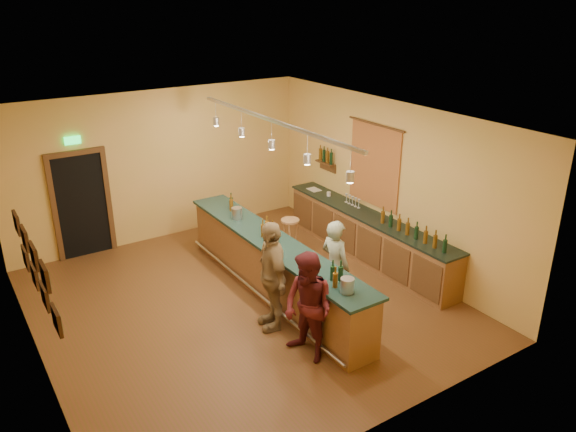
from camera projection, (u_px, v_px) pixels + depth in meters
floor at (243, 303)px, 9.74m from camera, size 7.00×7.00×0.00m
ceiling at (236, 121)px, 8.54m from camera, size 6.50×7.00×0.02m
wall_back at (160, 166)px, 11.86m from camera, size 6.50×0.02×3.20m
wall_front at (386, 315)px, 6.42m from camera, size 6.50×0.02×3.20m
wall_left at (26, 269)px, 7.49m from camera, size 0.02×7.00×3.20m
wall_right at (388, 183)px, 10.79m from camera, size 0.02×7.00×3.20m
doorway at (81, 203)px, 11.15m from camera, size 1.15×0.09×2.48m
tapestry at (374, 166)px, 10.99m from camera, size 0.03×1.40×1.60m
bottle_shelf at (326, 158)px, 12.20m from camera, size 0.17×0.55×0.54m
picture_grid at (35, 266)px, 6.80m from camera, size 0.06×2.20×0.70m
back_counter at (368, 236)px, 11.20m from camera, size 0.60×4.55×1.27m
tasting_bar at (273, 263)px, 9.83m from camera, size 0.73×5.10×1.38m
pendant_track at (271, 130)px, 8.94m from camera, size 0.11×4.60×0.50m
bartender at (335, 266)px, 9.29m from camera, size 0.47×0.64×1.62m
customer_a at (308, 308)px, 8.02m from camera, size 0.76×0.91×1.68m
customer_b at (272, 275)px, 8.77m from camera, size 0.70×1.14×1.82m
bar_stool at (290, 226)px, 11.32m from camera, size 0.37×0.37×0.77m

